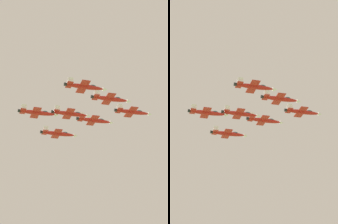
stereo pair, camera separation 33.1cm
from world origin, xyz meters
The scene contains 7 objects.
jet_lead centered at (-4.93, -14.89, 95.67)m, with size 15.23×10.24×3.46m.
jet_left_wingman centered at (-11.60, 1.07, 95.30)m, with size 15.57×10.42×3.51m.
jet_right_wingman centered at (-21.76, -18.91, 94.44)m, with size 15.19×10.21×3.45m.
jet_left_outer centered at (-18.28, 17.04, 92.38)m, with size 15.61×10.48×3.54m.
jet_right_outer centered at (-38.59, -22.93, 92.04)m, with size 15.14×10.16×3.43m.
jet_slot_rear centered at (-28.44, -2.95, 91.62)m, with size 15.16×10.17×3.43m.
jet_trailing centered at (-40.19, 3.03, 90.43)m, with size 15.07×10.13×3.42m.
Camera 2 is at (-148.69, -145.83, 2.00)m, focal length 83.64 mm.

